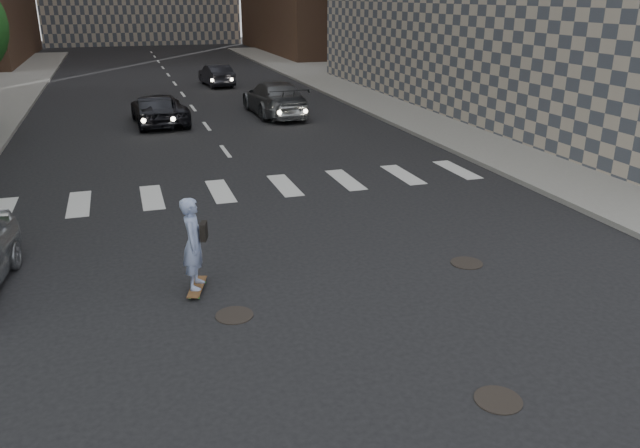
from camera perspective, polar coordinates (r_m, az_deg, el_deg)
The scene contains 11 objects.
ground at distance 11.15m, azimuth 3.62°, elevation -9.69°, with size 160.00×160.00×0.00m, color black.
sidewalk_right at distance 34.59m, azimuth 14.33°, elevation 10.52°, with size 13.00×80.00×0.15m, color gray.
manhole_a at distance 9.78m, azimuth 15.98°, elevation -15.20°, with size 0.70×0.70×0.02m, color black.
manhole_b at distance 11.69m, azimuth -7.83°, elevation -8.27°, with size 0.70×0.70×0.02m, color black.
manhole_c at distance 14.09m, azimuth 13.26°, elevation -3.49°, with size 0.70×0.70×0.02m, color black.
skateboarder at distance 12.33m, azimuth -11.44°, elevation -1.74°, with size 0.62×1.01×1.95m.
traffic_car_a at distance 29.31m, azimuth -14.86°, elevation 9.97°, with size 1.39×3.99×1.31m, color black.
traffic_car_b at distance 31.13m, azimuth -4.20°, elevation 11.42°, with size 2.25×5.54×1.61m, color #505257.
traffic_car_c at distance 29.64m, azimuth -14.49°, elevation 10.13°, with size 2.21×4.78×1.33m, color black.
traffic_car_d at distance 30.26m, azimuth -3.65°, elevation 11.01°, with size 1.69×4.21×1.43m, color #B4B8BC.
traffic_car_e at distance 41.71m, azimuth -9.46°, elevation 13.27°, with size 1.43×4.10×1.35m, color black.
Camera 1 is at (-3.59, -8.97, 5.56)m, focal length 35.00 mm.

